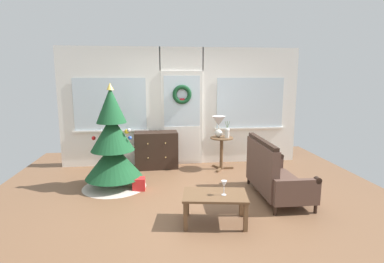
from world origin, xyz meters
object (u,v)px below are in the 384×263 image
(dresser_cabinet, at_px, (156,150))
(side_table, at_px, (222,147))
(table_lamp, at_px, (219,124))
(coffee_table, at_px, (215,198))
(wine_glass, at_px, (224,185))
(gift_box, at_px, (139,184))
(christmas_tree, at_px, (113,148))
(settee_sofa, at_px, (273,175))
(flower_vase, at_px, (227,132))

(dresser_cabinet, xyz_separation_m, side_table, (1.36, -0.25, 0.10))
(table_lamp, xyz_separation_m, coffee_table, (-0.53, -2.40, -0.62))
(side_table, height_order, wine_glass, side_table)
(side_table, relative_size, gift_box, 3.21)
(christmas_tree, height_order, coffee_table, christmas_tree)
(settee_sofa, height_order, side_table, settee_sofa)
(dresser_cabinet, distance_m, flower_vase, 1.55)
(gift_box, bearing_deg, settee_sofa, -14.59)
(gift_box, bearing_deg, christmas_tree, 155.75)
(settee_sofa, bearing_deg, coffee_table, -144.69)
(settee_sofa, height_order, gift_box, settee_sofa)
(dresser_cabinet, height_order, table_lamp, table_lamp)
(settee_sofa, distance_m, table_lamp, 1.83)
(side_table, distance_m, coffee_table, 2.44)
(settee_sofa, relative_size, side_table, 2.07)
(gift_box, bearing_deg, side_table, 31.76)
(dresser_cabinet, height_order, side_table, dresser_cabinet)
(dresser_cabinet, height_order, coffee_table, dresser_cabinet)
(christmas_tree, bearing_deg, dresser_cabinet, 55.60)
(table_lamp, height_order, wine_glass, table_lamp)
(settee_sofa, height_order, wine_glass, settee_sofa)
(dresser_cabinet, height_order, gift_box, dresser_cabinet)
(flower_vase, bearing_deg, settee_sofa, -75.36)
(coffee_table, relative_size, gift_box, 4.26)
(settee_sofa, bearing_deg, table_lamp, 108.94)
(flower_vase, xyz_separation_m, coffee_table, (-0.69, -2.30, -0.46))
(settee_sofa, distance_m, coffee_table, 1.33)
(table_lamp, relative_size, gift_box, 2.06)
(dresser_cabinet, height_order, wine_glass, dresser_cabinet)
(side_table, bearing_deg, gift_box, -148.24)
(christmas_tree, xyz_separation_m, dresser_cabinet, (0.74, 1.08, -0.32))
(settee_sofa, xyz_separation_m, gift_box, (-2.16, 0.56, -0.27))
(table_lamp, height_order, flower_vase, table_lamp)
(christmas_tree, distance_m, dresser_cabinet, 1.35)
(wine_glass, bearing_deg, christmas_tree, 135.91)
(dresser_cabinet, distance_m, side_table, 1.39)
(settee_sofa, relative_size, table_lamp, 3.22)
(coffee_table, bearing_deg, wine_glass, -21.58)
(settee_sofa, distance_m, flower_vase, 1.64)
(side_table, relative_size, flower_vase, 1.95)
(side_table, xyz_separation_m, coffee_table, (-0.59, -2.36, -0.14))
(dresser_cabinet, bearing_deg, table_lamp, -9.28)
(christmas_tree, distance_m, wine_glass, 2.27)
(christmas_tree, height_order, flower_vase, christmas_tree)
(christmas_tree, relative_size, gift_box, 8.58)
(dresser_cabinet, bearing_deg, christmas_tree, -124.40)
(wine_glass, bearing_deg, side_table, 78.78)
(table_lamp, height_order, coffee_table, table_lamp)
(coffee_table, bearing_deg, flower_vase, 73.40)
(flower_vase, relative_size, coffee_table, 0.39)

